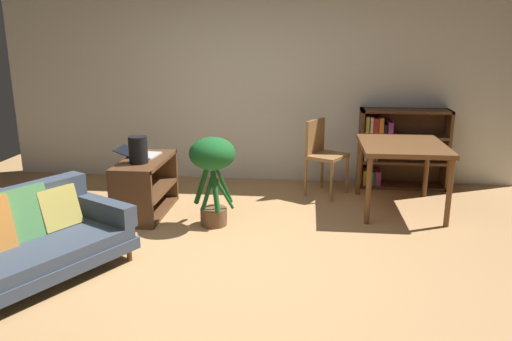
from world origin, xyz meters
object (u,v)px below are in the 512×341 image
(desk_speaker, at_px, (138,150))
(media_console, at_px, (146,187))
(bookshelf, at_px, (396,148))
(dining_table, at_px, (402,150))
(dining_chair_near, at_px, (322,151))
(fabric_couch, at_px, (12,243))
(potted_floor_plant, at_px, (212,165))
(open_laptop, at_px, (140,154))

(desk_speaker, bearing_deg, media_console, 89.82)
(media_console, xyz_separation_m, bookshelf, (2.89, 1.35, 0.21))
(desk_speaker, distance_m, dining_table, 2.85)
(desk_speaker, bearing_deg, dining_chair_near, 29.18)
(fabric_couch, height_order, dining_chair_near, dining_chair_near)
(fabric_couch, relative_size, bookshelf, 1.73)
(fabric_couch, bearing_deg, potted_floor_plant, 45.95)
(fabric_couch, distance_m, bookshelf, 4.57)
(potted_floor_plant, height_order, dining_chair_near, potted_floor_plant)
(desk_speaker, height_order, potted_floor_plant, potted_floor_plant)
(open_laptop, relative_size, bookshelf, 0.43)
(media_console, bearing_deg, dining_table, 8.56)
(bookshelf, bearing_deg, fabric_couch, -138.64)
(fabric_couch, height_order, open_laptop, fabric_couch)
(open_laptop, height_order, dining_table, dining_table)
(dining_table, height_order, dining_chair_near, dining_chair_near)
(dining_table, relative_size, bookshelf, 1.01)
(fabric_couch, xyz_separation_m, open_laptop, (0.44, 1.82, 0.31))
(bookshelf, bearing_deg, media_console, -154.99)
(potted_floor_plant, relative_size, bookshelf, 0.83)
(potted_floor_plant, bearing_deg, bookshelf, 38.03)
(dining_chair_near, bearing_deg, dining_table, -29.89)
(media_console, height_order, bookshelf, bookshelf)
(fabric_couch, bearing_deg, media_console, 72.17)
(dining_table, distance_m, bookshelf, 0.95)
(open_laptop, distance_m, dining_chair_near, 2.17)
(potted_floor_plant, xyz_separation_m, dining_table, (1.98, 0.70, 0.04))
(desk_speaker, xyz_separation_m, potted_floor_plant, (0.80, -0.11, -0.11))
(open_laptop, relative_size, desk_speaker, 1.67)
(open_laptop, distance_m, bookshelf, 3.22)
(fabric_couch, height_order, dining_table, dining_table)
(fabric_couch, height_order, media_console, fabric_couch)
(media_console, relative_size, potted_floor_plant, 1.09)
(fabric_couch, bearing_deg, dining_table, 32.13)
(desk_speaker, xyz_separation_m, bookshelf, (2.89, 1.52, -0.24))
(media_console, xyz_separation_m, open_laptop, (-0.10, 0.16, 0.34))
(potted_floor_plant, bearing_deg, desk_speaker, 172.01)
(fabric_couch, xyz_separation_m, desk_speaker, (0.54, 1.50, 0.43))
(open_laptop, bearing_deg, media_console, -57.12)
(desk_speaker, distance_m, dining_chair_near, 2.23)
(fabric_couch, bearing_deg, dining_chair_near, 46.20)
(fabric_couch, height_order, bookshelf, bookshelf)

